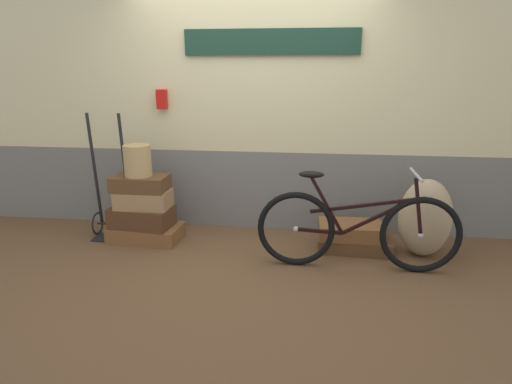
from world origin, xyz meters
The scene contains 12 objects.
ground centered at (0.00, 0.00, -0.03)m, with size 10.22×5.20×0.06m, color brown.
station_building centered at (0.01, 0.85, 1.28)m, with size 8.22×0.74×2.56m.
suitcase_0 centered at (-1.05, 0.26, 0.08)m, with size 0.72×0.41×0.15m, color brown.
suitcase_1 centered at (-1.08, 0.24, 0.26)m, with size 0.61×0.37×0.20m, color #4C2D19.
suitcase_2 centered at (-1.05, 0.23, 0.45)m, with size 0.53×0.31×0.17m, color #9E754C.
suitcase_3 centered at (-1.07, 0.24, 0.61)m, with size 0.54×0.33×0.15m, color brown.
suitcase_4 centered at (1.07, 0.27, 0.07)m, with size 0.70×0.39×0.13m, color brown.
suitcase_5 centered at (1.02, 0.26, 0.20)m, with size 0.61×0.38×0.14m, color brown.
wicker_basket centered at (-1.08, 0.24, 0.84)m, with size 0.27×0.27×0.31m, color tan.
luggage_trolley centered at (-1.43, 0.32, 0.33)m, with size 0.41×0.34×1.29m.
burlap_sack centered at (1.69, 0.22, 0.37)m, with size 0.48×0.41×0.74m, color tan.
bicycle centered at (1.03, -0.16, 0.36)m, with size 1.75×0.46×0.88m.
Camera 1 is at (0.62, -3.83, 1.73)m, focal length 30.86 mm.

